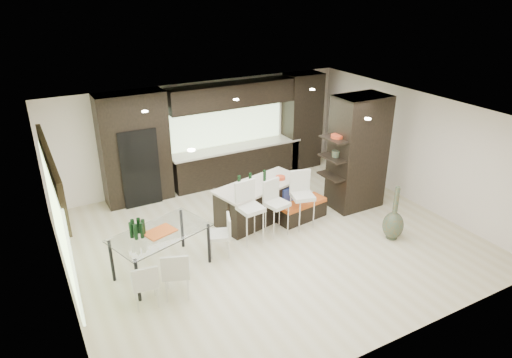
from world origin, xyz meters
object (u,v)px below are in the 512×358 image
chair_near (177,274)px  chair_end (219,237)px  dining_table (162,252)px  stool_left (251,219)px  stool_mid (277,213)px  stool_right (302,206)px  chair_far (145,285)px  bench (302,210)px  kitchen_island (259,201)px  floor_vase (395,213)px

chair_near → chair_end: size_ratio=1.08×
dining_table → stool_left: bearing=-13.6°
stool_mid → chair_end: size_ratio=1.24×
stool_right → chair_far: 3.89m
stool_right → bench: stool_right is taller
kitchen_island → chair_end: kitchen_island is taller
floor_vase → chair_end: bearing=161.5°
chair_near → chair_end: (1.17, 0.80, -0.03)m
stool_left → stool_mid: (0.64, 0.02, -0.04)m
stool_left → chair_near: 2.17m
floor_vase → dining_table: bearing=165.9°
dining_table → kitchen_island: bearing=1.8°
kitchen_island → chair_far: bearing=-164.8°
stool_right → stool_mid: bearing=-166.7°
floor_vase → chair_far: bearing=175.8°
bench → dining_table: 3.46m
floor_vase → bench: bearing=127.1°
chair_near → bench: bearing=40.6°
floor_vase → chair_near: 4.67m
bench → chair_near: bearing=-167.7°
stool_left → chair_near: size_ratio=1.24×
stool_left → bench: bearing=5.9°
chair_far → kitchen_island: bearing=36.0°
dining_table → chair_end: dining_table is taller
stool_mid → bench: (0.84, 0.28, -0.26)m
floor_vase → chair_near: size_ratio=1.40×
stool_mid → chair_end: (-1.42, -0.17, -0.10)m
stool_mid → chair_far: (-3.14, -0.95, -0.10)m
stool_left → floor_vase: size_ratio=0.89×
kitchen_island → stool_left: stool_left is taller
stool_left → dining_table: (-1.95, -0.15, -0.11)m
chair_end → stool_mid: bearing=-63.2°
stool_mid → dining_table: (-2.59, -0.17, -0.07)m
kitchen_island → stool_mid: size_ratio=2.12×
chair_near → kitchen_island: bearing=54.4°
bench → chair_near: chair_near is taller
bench → dining_table: (-3.43, -0.45, 0.20)m
bench → chair_far: chair_far is taller
chair_end → kitchen_island: bearing=-36.7°
chair_far → stool_mid: bearing=24.2°
stool_mid → kitchen_island: bearing=77.9°
chair_far → stool_left: bearing=27.8°
chair_near → chair_end: 1.42m
kitchen_island → stool_mid: stool_mid is taller
kitchen_island → chair_far: kitchen_island is taller
stool_left → bench: stool_left is taller
stool_mid → floor_vase: (2.06, -1.34, 0.11)m
stool_right → floor_vase: size_ratio=0.86×
kitchen_island → stool_mid: 0.77m
floor_vase → dining_table: floor_vase is taller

